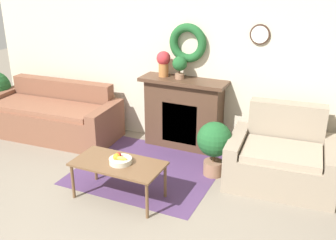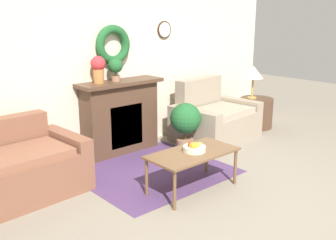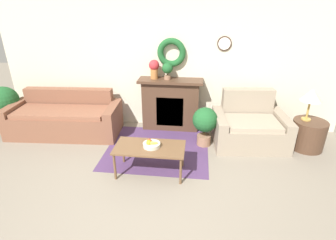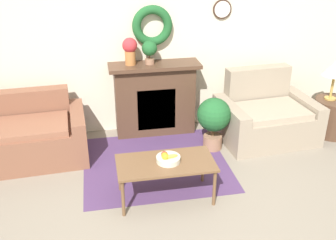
{
  "view_description": "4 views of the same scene",
  "coord_description": "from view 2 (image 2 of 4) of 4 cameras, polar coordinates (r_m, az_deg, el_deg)",
  "views": [
    {
      "loc": [
        2.11,
        -2.52,
        2.55
      ],
      "look_at": [
        0.3,
        1.43,
        0.83
      ],
      "focal_mm": 42.0,
      "sensor_mm": 36.0,
      "label": 1
    },
    {
      "loc": [
        -3.01,
        -2.07,
        1.95
      ],
      "look_at": [
        0.04,
        1.37,
        0.7
      ],
      "focal_mm": 42.0,
      "sensor_mm": 36.0,
      "label": 2
    },
    {
      "loc": [
        0.61,
        -2.47,
        2.41
      ],
      "look_at": [
        0.16,
        1.33,
        0.69
      ],
      "focal_mm": 28.0,
      "sensor_mm": 36.0,
      "label": 3
    },
    {
      "loc": [
        -0.7,
        -2.67,
        2.65
      ],
      "look_at": [
        0.07,
        1.38,
        0.69
      ],
      "focal_mm": 42.0,
      "sensor_mm": 36.0,
      "label": 4
    }
  ],
  "objects": [
    {
      "name": "potted_plant_on_mantel",
      "position": [
        5.48,
        -7.65,
        7.63
      ],
      "size": [
        0.21,
        0.21,
        0.32
      ],
      "color": "#8E664C",
      "rests_on": "fireplace"
    },
    {
      "name": "vase_on_mantel_left",
      "position": [
        5.36,
        -10.09,
        7.49
      ],
      "size": [
        0.2,
        0.2,
        0.37
      ],
      "color": "#AD6B38",
      "rests_on": "fireplace"
    },
    {
      "name": "fireplace",
      "position": [
        5.67,
        -6.95,
        0.54
      ],
      "size": [
        1.26,
        0.41,
        1.05
      ],
      "color": "#4C3323",
      "rests_on": "ground_plane"
    },
    {
      "name": "side_table_by_loveseat",
      "position": [
        7.09,
        12.65,
        1.04
      ],
      "size": [
        0.57,
        0.57,
        0.52
      ],
      "color": "#4C3323",
      "rests_on": "ground_plane"
    },
    {
      "name": "loveseat_right",
      "position": [
        6.36,
        6.68,
        0.19
      ],
      "size": [
        1.35,
        1.04,
        0.94
      ],
      "rotation": [
        0.0,
        0.0,
        0.08
      ],
      "color": "gray",
      "rests_on": "ground_plane"
    },
    {
      "name": "coffee_table",
      "position": [
        4.43,
        3.6,
        -5.18
      ],
      "size": [
        1.05,
        0.54,
        0.45
      ],
      "color": "brown",
      "rests_on": "ground_plane"
    },
    {
      "name": "ground_plane",
      "position": [
        4.14,
        12.66,
        -13.31
      ],
      "size": [
        16.0,
        16.0,
        0.0
      ],
      "primitive_type": "plane",
      "color": "gray"
    },
    {
      "name": "potted_plant_floor_by_loveseat",
      "position": [
        5.63,
        2.55,
        -0.27
      ],
      "size": [
        0.45,
        0.45,
        0.72
      ],
      "color": "#8E664C",
      "rests_on": "ground_plane"
    },
    {
      "name": "floor_rug",
      "position": [
        5.08,
        -2.3,
        -7.37
      ],
      "size": [
        1.8,
        1.64,
        0.01
      ],
      "color": "#4C335B",
      "rests_on": "ground_plane"
    },
    {
      "name": "table_lamp",
      "position": [
        6.93,
        12.26,
        6.72
      ],
      "size": [
        0.35,
        0.35,
        0.57
      ],
      "color": "#B28E42",
      "rests_on": "side_table_by_loveseat"
    },
    {
      "name": "wall_back",
      "position": [
        5.64,
        -9.1,
        8.95
      ],
      "size": [
        6.8,
        0.18,
        2.7
      ],
      "color": "beige",
      "rests_on": "ground_plane"
    },
    {
      "name": "fruit_bowl",
      "position": [
        4.42,
        3.81,
        -4.05
      ],
      "size": [
        0.26,
        0.26,
        0.12
      ],
      "color": "beige",
      "rests_on": "coffee_table"
    }
  ]
}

